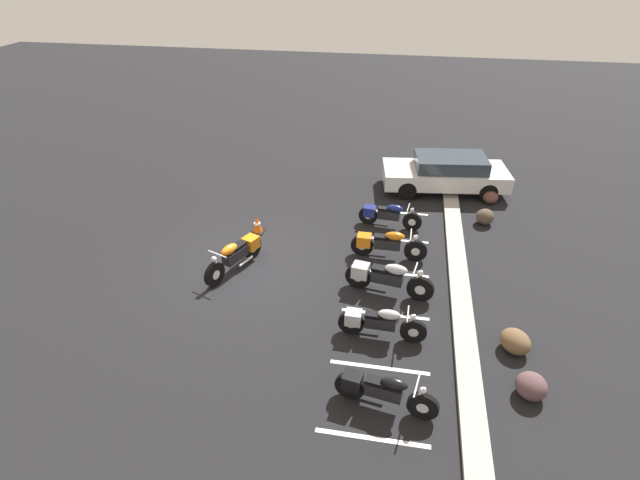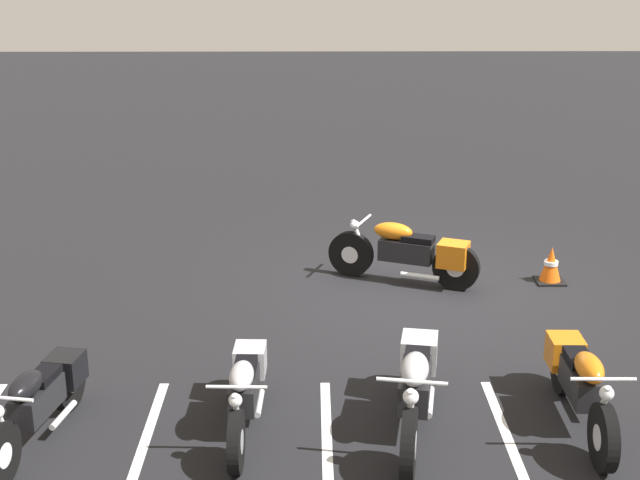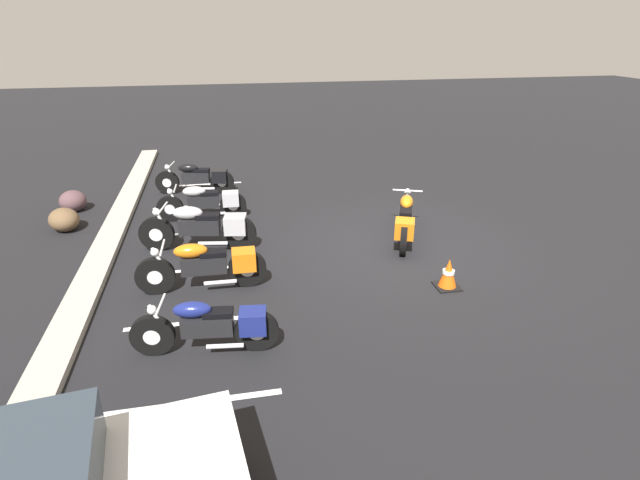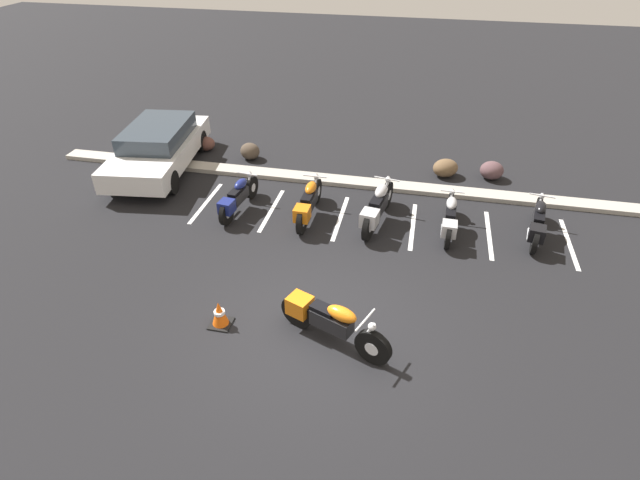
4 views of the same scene
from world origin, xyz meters
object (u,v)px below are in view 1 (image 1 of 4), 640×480
Objects in this scene: parked_bike_0 at (387,215)px; parked_bike_3 at (378,322)px; landscape_rock_2 at (490,197)px; parked_bike_1 at (385,244)px; landscape_rock_1 at (485,217)px; traffic_cone at (257,225)px; landscape_rock_3 at (515,341)px; motorcycle_orange_featured at (237,254)px; car_white at (446,172)px; parked_bike_2 at (385,277)px; parked_bike_4 at (381,390)px; landscape_rock_0 at (531,386)px.

parked_bike_3 is (5.13, 0.12, 0.00)m from parked_bike_0.
landscape_rock_2 is at bearing 67.99° from parked_bike_3.
landscape_rock_1 is at bearing 41.14° from parked_bike_1.
parked_bike_1 is 4.06× the size of traffic_cone.
landscape_rock_1 is 5.75m from landscape_rock_3.
motorcycle_orange_featured is 8.35m from car_white.
car_white reaches higher than parked_bike_2.
motorcycle_orange_featured is 7.87m from landscape_rock_1.
landscape_rock_1 is at bearing 109.78° from car_white.
traffic_cone is at bearing -65.48° from landscape_rock_2.
car_white is at bearing 91.36° from parked_bike_4.
parked_bike_2 is 3.54× the size of landscape_rock_0.
parked_bike_2 is (0.38, 4.00, 0.01)m from motorcycle_orange_featured.
parked_bike_1 is 3.99× the size of landscape_rock_2.
parked_bike_4 reaches higher than landscape_rock_3.
traffic_cone is (-0.74, -3.94, -0.20)m from parked_bike_1.
parked_bike_0 is 4.07m from landscape_rock_2.
parked_bike_1 is 5.25m from landscape_rock_2.
motorcycle_orange_featured is at bearing -61.25° from landscape_rock_1.
motorcycle_orange_featured is 8.98m from landscape_rock_2.
motorcycle_orange_featured is 4.92m from parked_bike_0.
parked_bike_3 is at bearing 44.44° from traffic_cone.
landscape_rock_2 is 7.30m from landscape_rock_3.
parked_bike_3 is 3.33m from landscape_rock_0.
landscape_rock_1 is at bearing -178.52° from landscape_rock_0.
landscape_rock_2 is at bearing 81.94° from parked_bike_4.
parked_bike_3 is at bearing -26.62° from landscape_rock_1.
parked_bike_2 is at bearing -34.81° from landscape_rock_1.
landscape_rock_0 is 1.22× the size of traffic_cone.
landscape_rock_0 is at bearing 5.12° from landscape_rock_3.
motorcycle_orange_featured reaches higher than landscape_rock_2.
parked_bike_3 is at bearing -81.71° from parked_bike_0.
landscape_rock_1 is 0.84× the size of landscape_rock_3.
landscape_rock_2 is at bearing 114.52° from traffic_cone.
motorcycle_orange_featured is 1.04× the size of parked_bike_4.
parked_bike_4 is 7.35m from traffic_cone.
parked_bike_0 is at bearing 93.14° from parked_bike_3.
landscape_rock_3 is (3.25, 3.06, -0.20)m from parked_bike_1.
landscape_rock_0 is (2.86, 3.07, -0.23)m from parked_bike_2.
landscape_rock_0 is at bearing 53.53° from traffic_cone.
landscape_rock_2 is (0.76, 1.51, -0.47)m from car_white.
parked_bike_4 is 3.77× the size of landscape_rock_2.
landscape_rock_3 is (5.75, 0.07, 0.00)m from landscape_rock_1.
car_white is at bearing 70.45° from parked_bike_1.
parked_bike_2 is 6.69m from car_white.
parked_bike_1 is (-1.28, 3.90, -0.02)m from motorcycle_orange_featured.
parked_bike_1 is at bearing -144.91° from landscape_rock_0.
car_white is (-6.46, 1.72, 0.20)m from parked_bike_2.
car_white is (-3.02, 1.87, 0.27)m from parked_bike_0.
landscape_rock_1 is at bearing 140.82° from motorcycle_orange_featured.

